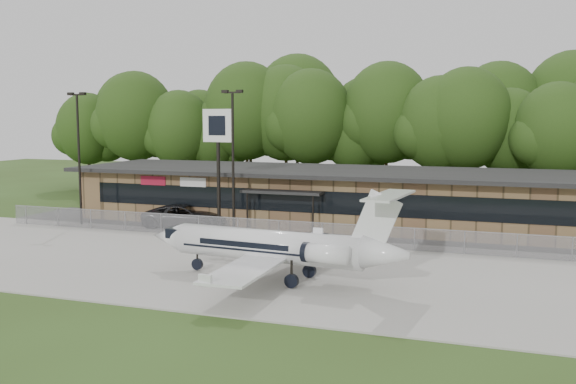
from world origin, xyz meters
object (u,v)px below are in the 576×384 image
at_px(pole_sign, 218,139).
at_px(business_jet, 277,248).
at_px(terminal, 330,196).
at_px(suv, 185,216).

bearing_deg(pole_sign, business_jet, -47.02).
relative_size(terminal, business_jet, 2.82).
distance_m(suv, pole_sign, 7.01).
height_order(terminal, business_jet, business_jet).
bearing_deg(pole_sign, terminal, 54.14).
relative_size(suv, pole_sign, 0.71).
relative_size(terminal, pole_sign, 4.60).
height_order(business_jet, pole_sign, pole_sign).
xyz_separation_m(terminal, suv, (-9.77, -5.87, -1.30)).
distance_m(terminal, business_jet, 18.77).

